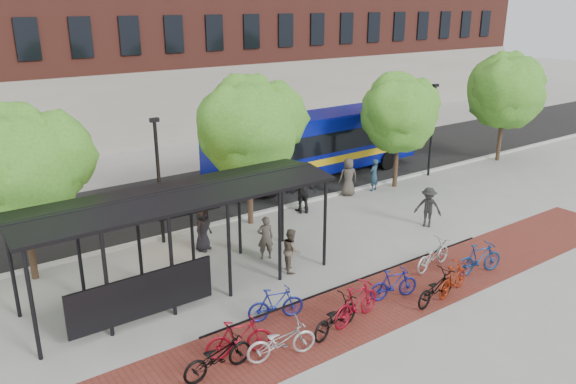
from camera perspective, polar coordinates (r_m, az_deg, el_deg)
ground at (r=24.20m, az=6.44°, el=-3.97°), size 160.00×160.00×0.00m
asphalt_street at (r=30.21m, az=-3.70°, el=0.79°), size 160.00×8.00×0.01m
curb at (r=27.06m, az=0.80°, el=-1.22°), size 160.00×0.25×0.12m
brick_strip at (r=19.73m, az=11.84°, el=-9.79°), size 24.00×3.00×0.01m
bike_rack_rail at (r=19.45m, az=7.22°, el=-9.96°), size 12.00×0.05×0.95m
bus_shelter at (r=18.54m, az=-11.30°, el=-1.49°), size 10.60×3.07×3.60m
tree_a at (r=20.69m, az=-25.59°, el=2.74°), size 4.90×4.00×6.18m
tree_b at (r=23.76m, az=-3.90°, el=6.96°), size 5.15×4.20×6.47m
tree_c at (r=29.48m, az=11.28°, el=8.14°), size 4.66×3.80×5.92m
tree_d at (r=36.44m, az=21.30°, el=9.88°), size 5.39×4.40×6.55m
lamp_post_left at (r=22.60m, az=-12.99°, el=1.41°), size 0.35×0.20×5.12m
lamp_post_right at (r=32.04m, az=14.43°, el=6.35°), size 0.35×0.20×5.12m
bus at (r=31.06m, az=2.93°, el=5.17°), size 13.10×3.35×3.52m
bike_0 at (r=15.36m, az=-7.17°, el=-16.20°), size 2.06×0.79×1.07m
bike_1 at (r=15.94m, az=-5.02°, el=-14.55°), size 1.95×1.02×1.13m
bike_2 at (r=15.83m, az=-0.69°, el=-14.87°), size 2.13×1.12×1.06m
bike_3 at (r=17.50m, az=-1.25°, el=-11.28°), size 1.85×1.01×1.07m
bike_4 at (r=16.94m, az=4.85°, el=-12.49°), size 2.12×1.15×1.06m
bike_5 at (r=17.51m, az=6.96°, el=-11.10°), size 2.15×0.97×1.25m
bike_7 at (r=18.96m, az=10.69°, el=-9.16°), size 1.82×0.93×1.05m
bike_8 at (r=19.05m, az=14.78°, el=-9.37°), size 2.04×0.96×1.03m
bike_9 at (r=19.72m, az=16.43°, el=-8.42°), size 1.89×0.89×1.10m
bike_10 at (r=21.30m, az=14.51°, el=-6.21°), size 2.09×1.01×1.05m
bike_11 at (r=21.35m, az=18.87°, el=-6.41°), size 2.02×0.96×1.17m
pedestrian_0 at (r=22.19m, az=-8.65°, el=-3.71°), size 1.05×0.94×1.80m
pedestrian_1 at (r=21.26m, az=-2.31°, el=-4.66°), size 0.73×0.60×1.71m
pedestrian_4 at (r=25.88m, az=1.54°, el=-0.02°), size 1.22×0.99×1.95m
pedestrian_5 at (r=26.18m, az=1.48°, el=0.03°), size 1.68×0.56×1.80m
pedestrian_6 at (r=28.31m, az=6.14°, el=1.53°), size 1.11×0.94×1.94m
pedestrian_7 at (r=29.25m, az=8.72°, el=1.73°), size 0.69×0.54×1.69m
pedestrian_8 at (r=20.33m, az=0.34°, el=-5.91°), size 0.91×0.98×1.62m
pedestrian_9 at (r=24.98m, az=14.05°, el=-1.51°), size 1.17×1.32×1.78m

